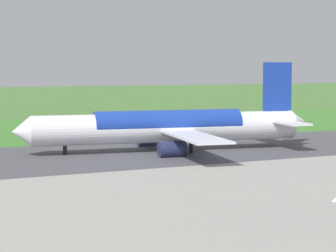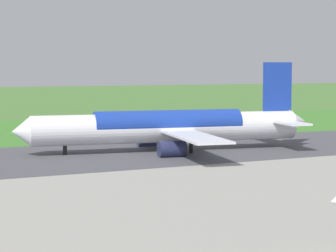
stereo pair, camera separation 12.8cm
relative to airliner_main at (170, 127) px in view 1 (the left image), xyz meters
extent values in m
plane|color=#477233|center=(10.15, -0.06, -4.35)|extent=(800.00, 800.00, 0.00)
cube|color=#47474C|center=(10.15, -0.06, -4.32)|extent=(600.00, 34.58, 0.06)
cube|color=#3C782B|center=(10.15, -37.51, -4.33)|extent=(600.00, 80.00, 0.04)
cylinder|color=white|center=(0.37, -0.06, -0.15)|extent=(48.23, 12.56, 5.20)
cone|color=white|center=(25.57, -4.00, -0.15)|extent=(3.73, 5.34, 4.94)
cone|color=white|center=(-24.52, 3.84, 0.45)|extent=(4.14, 4.91, 4.42)
cube|color=#19389E|center=(-20.49, 3.21, 6.95)|extent=(5.61, 1.36, 9.00)
cube|color=white|center=(-19.64, 8.64, 0.65)|extent=(5.34, 9.51, 0.36)
cube|color=white|center=(-21.34, -2.23, 0.65)|extent=(5.34, 9.51, 0.36)
cube|color=white|center=(1.09, 10.96, -0.55)|extent=(9.33, 22.66, 0.35)
cube|color=white|center=(-2.31, -10.77, -0.55)|extent=(9.33, 22.66, 0.35)
cylinder|color=#23284C|center=(3.02, 7.12, -3.03)|extent=(4.88, 3.46, 2.80)
cylinder|color=#23284C|center=(0.70, -7.70, -3.03)|extent=(4.88, 3.46, 2.80)
cylinder|color=black|center=(18.40, -2.88, -2.64)|extent=(0.70, 0.70, 3.42)
cylinder|color=black|center=(-1.97, 4.36, -2.64)|extent=(0.70, 0.70, 3.42)
cylinder|color=black|center=(-3.21, -3.55, -2.64)|extent=(0.70, 0.70, 3.42)
cylinder|color=#19389E|center=(0.37, -0.06, 0.37)|extent=(26.89, 9.24, 5.23)
camera|label=1|loc=(48.33, 102.33, 10.41)|focal=68.56mm
camera|label=2|loc=(48.22, 102.39, 10.41)|focal=68.56mm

